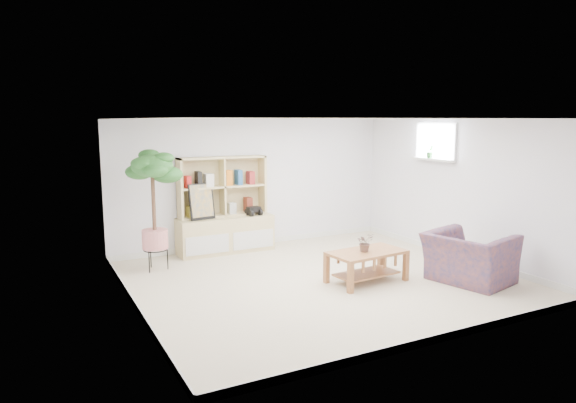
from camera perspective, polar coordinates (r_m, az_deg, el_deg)
name	(u,v)px	position (r m, az deg, el deg)	size (l,w,h in m)	color
floor	(322,280)	(7.85, 3.75, -8.65)	(5.50, 5.00, 0.01)	beige
ceiling	(323,119)	(7.48, 3.94, 9.15)	(5.50, 5.00, 0.01)	white
walls	(322,201)	(7.57, 3.84, 0.03)	(5.51, 5.01, 2.40)	white
baseboard	(322,276)	(7.84, 3.75, -8.30)	(5.50, 5.00, 0.10)	white
window	(436,142)	(9.63, 16.11, 6.41)	(0.10, 0.98, 0.68)	silver
window_sill	(433,160)	(9.61, 15.77, 4.50)	(0.14, 1.00, 0.04)	white
storage_unit	(225,205)	(9.33, -7.04, -0.38)	(1.73, 0.59, 1.73)	#D7BF72
poster	(202,202)	(9.11, -9.58, -0.01)	(0.46, 0.11, 0.64)	gold
toy_truck	(254,210)	(9.44, -3.83, -1.00)	(0.34, 0.24, 0.18)	black
coffee_table	(367,266)	(7.76, 8.72, -7.15)	(1.14, 0.62, 0.47)	brown
table_plant	(365,242)	(7.64, 8.54, -4.51)	(0.25, 0.22, 0.28)	#15591F
floor_tree	(154,211)	(8.37, -14.68, -1.01)	(0.71, 0.71, 1.93)	#246B2B
armchair	(469,254)	(8.07, 19.51, -5.56)	(1.14, 0.99, 0.84)	navy
sill_plant	(430,152)	(9.65, 15.51, 5.37)	(0.13, 0.11, 0.24)	#246B2B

